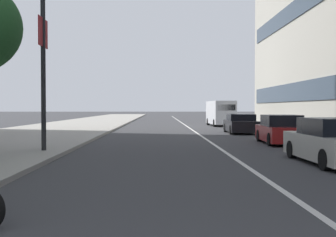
% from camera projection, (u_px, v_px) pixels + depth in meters
% --- Properties ---
extents(sidewalk_right_plaza, '(160.00, 9.06, 0.15)m').
position_uv_depth(sidewalk_right_plaza, '(50.00, 131.00, 31.52)').
color(sidewalk_right_plaza, '#A39E93').
rests_on(sidewalk_right_plaza, ground).
extents(lane_centre_stripe, '(110.00, 0.16, 0.01)m').
position_uv_depth(lane_centre_stripe, '(190.00, 128.00, 36.73)').
color(lane_centre_stripe, silver).
rests_on(lane_centre_stripe, ground).
extents(car_following_behind, '(4.56, 1.84, 1.46)m').
position_uv_depth(car_following_behind, '(332.00, 142.00, 13.59)').
color(car_following_behind, beige).
rests_on(car_following_behind, ground).
extents(car_approaching_light, '(4.29, 1.99, 1.43)m').
position_uv_depth(car_approaching_light, '(281.00, 130.00, 21.18)').
color(car_approaching_light, maroon).
rests_on(car_approaching_light, ground).
extents(car_far_down_avenue, '(4.58, 2.01, 1.35)m').
position_uv_depth(car_far_down_avenue, '(241.00, 124.00, 29.90)').
color(car_far_down_avenue, black).
rests_on(car_far_down_avenue, ground).
extents(delivery_van_ahead, '(6.05, 2.24, 2.44)m').
position_uv_depth(delivery_van_ahead, '(220.00, 113.00, 42.08)').
color(delivery_van_ahead, silver).
rests_on(delivery_van_ahead, ground).
extents(street_lamp_with_banners, '(1.26, 2.31, 7.61)m').
position_uv_depth(street_lamp_with_banners, '(52.00, 30.00, 16.32)').
color(street_lamp_with_banners, '#232326').
rests_on(street_lamp_with_banners, sidewalk_right_plaza).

